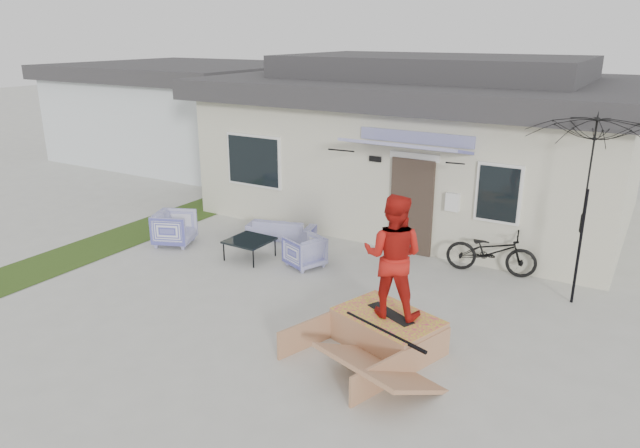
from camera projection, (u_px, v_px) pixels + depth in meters
The scene contains 13 objects.
ground at pixel (249, 324), 9.72m from camera, with size 90.00×90.00×0.00m, color #AFAEA5.
grass_strip at pixel (126, 236), 13.88m from camera, with size 1.40×8.00×0.01m, color #284115.
house at pixel (429, 137), 15.63m from camera, with size 10.80×8.49×4.10m.
neighbor_house at pixel (188, 110), 22.43m from camera, with size 8.60×7.60×3.50m.
loveseat at pixel (281, 225), 13.71m from camera, with size 1.59×0.47×0.62m, color #3F409E.
armchair_left at pixel (174, 226), 13.28m from camera, with size 0.82×0.77×0.84m, color #3F409E.
armchair_right at pixel (305, 250), 12.03m from camera, with size 0.69×0.65×0.71m, color #3F409E.
coffee_table at pixel (250, 249), 12.49m from camera, with size 0.87×0.87×0.43m, color black.
bicycle at pixel (492, 247), 11.62m from camera, with size 0.62×1.77×1.13m, color black.
patio_umbrella at pixel (585, 209), 9.97m from camera, with size 2.83×2.72×2.20m.
skate_ramp at pixel (388, 331), 8.98m from camera, with size 1.54×2.05×0.51m, color #A36F4C, non-canonical shape.
skateboard at pixel (391, 313), 8.93m from camera, with size 0.87×0.22×0.05m, color black.
skater at pixel (393, 254), 8.62m from camera, with size 0.92×0.71×1.89m, color #B31812.
Camera 1 is at (5.48, -6.87, 4.63)m, focal length 32.83 mm.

